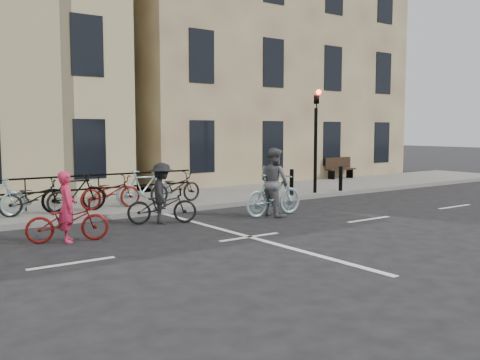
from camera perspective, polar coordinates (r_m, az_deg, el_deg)
ground at (r=12.03m, az=1.02°, el=-6.12°), size 120.00×120.00×0.00m
building_east at (r=27.84m, az=-0.28°, el=13.17°), size 14.00×10.00×12.00m
traffic_light at (r=19.12m, az=8.10°, el=5.52°), size 0.18×0.30×3.90m
bollard_east at (r=18.33m, az=5.53°, el=-0.25°), size 0.14×0.14×0.90m
bollard_west at (r=19.99m, az=10.69°, el=0.16°), size 0.14×0.14×0.90m
bench at (r=24.98m, az=10.56°, el=1.37°), size 1.60×0.41×0.97m
parked_bikes at (r=15.04m, az=-21.12°, el=-1.67°), size 10.40×1.23×1.05m
cyclist_pink at (r=12.04m, az=-17.93°, el=-3.82°), size 1.81×1.02×1.52m
cyclist_grey at (r=14.84m, az=3.64°, el=-0.91°), size 1.98×0.94×1.90m
cyclist_dark at (r=13.78m, az=-8.32°, el=-2.09°), size 1.86×1.26×1.57m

